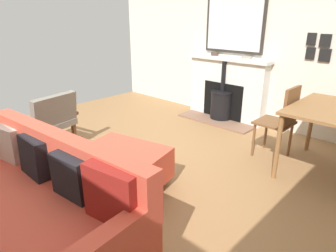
# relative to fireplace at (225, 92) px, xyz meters

# --- Properties ---
(ground_plane) EXTENTS (5.39, 5.40, 0.01)m
(ground_plane) POSITION_rel_fireplace_xyz_m (2.49, 0.12, -0.46)
(ground_plane) COLOR olive
(wall_left) EXTENTS (0.12, 5.40, 2.70)m
(wall_left) POSITION_rel_fireplace_xyz_m (-0.20, 0.12, 0.90)
(wall_left) COLOR silver
(wall_left) RESTS_ON ground
(fireplace) EXTENTS (0.60, 1.44, 1.03)m
(fireplace) POSITION_rel_fireplace_xyz_m (0.00, 0.00, 0.00)
(fireplace) COLOR brown
(fireplace) RESTS_ON ground
(mirror_over_mantel) EXTENTS (0.04, 1.03, 0.85)m
(mirror_over_mantel) POSITION_rel_fireplace_xyz_m (-0.12, 0.00, 1.06)
(mirror_over_mantel) COLOR #2D2823
(mantel_bowl_near) EXTENTS (0.13, 0.13, 0.06)m
(mantel_bowl_near) POSITION_rel_fireplace_xyz_m (-0.02, -0.27, 0.61)
(mantel_bowl_near) COLOR #47382D
(mantel_bowl_near) RESTS_ON fireplace
(mantel_bowl_far) EXTENTS (0.15, 0.15, 0.04)m
(mantel_bowl_far) POSITION_rel_fireplace_xyz_m (-0.02, 0.31, 0.60)
(mantel_bowl_far) COLOR #9E9384
(mantel_bowl_far) RESTS_ON fireplace
(sofa) EXTENTS (1.03, 1.98, 0.81)m
(sofa) POSITION_rel_fireplace_xyz_m (3.48, 0.61, -0.10)
(sofa) COLOR #B2B2B7
(sofa) RESTS_ON ground
(ottoman) EXTENTS (0.79, 0.94, 0.41)m
(ottoman) POSITION_rel_fireplace_xyz_m (2.52, 0.46, -0.20)
(ottoman) COLOR #B2B2B7
(ottoman) RESTS_ON ground
(armchair_accent) EXTENTS (0.78, 0.71, 0.77)m
(armchair_accent) POSITION_rel_fireplace_xyz_m (2.63, -0.88, -0.02)
(armchair_accent) COLOR brown
(armchair_accent) RESTS_ON ground
(dining_table) EXTENTS (1.07, 0.74, 0.75)m
(dining_table) POSITION_rel_fireplace_xyz_m (0.82, 1.81, 0.19)
(dining_table) COLOR olive
(dining_table) RESTS_ON ground
(dining_chair_near_fireplace) EXTENTS (0.40, 0.40, 0.90)m
(dining_chair_near_fireplace) POSITION_rel_fireplace_xyz_m (0.82, 1.31, 0.07)
(dining_chair_near_fireplace) COLOR brown
(dining_chair_near_fireplace) RESTS_ON ground
(photo_gallery_row) EXTENTS (0.02, 0.33, 0.36)m
(photo_gallery_row) POSITION_rel_fireplace_xyz_m (-0.13, 1.29, 0.80)
(photo_gallery_row) COLOR black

